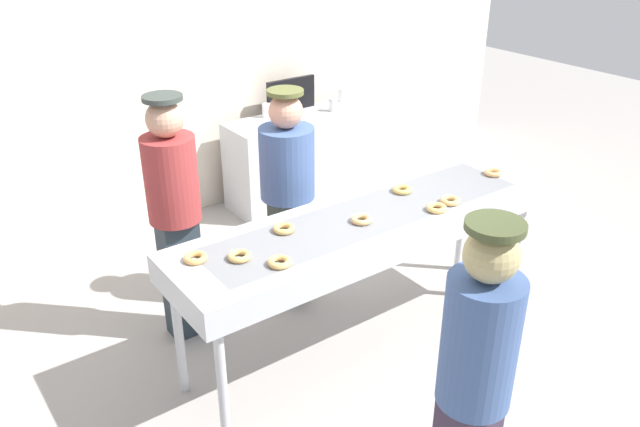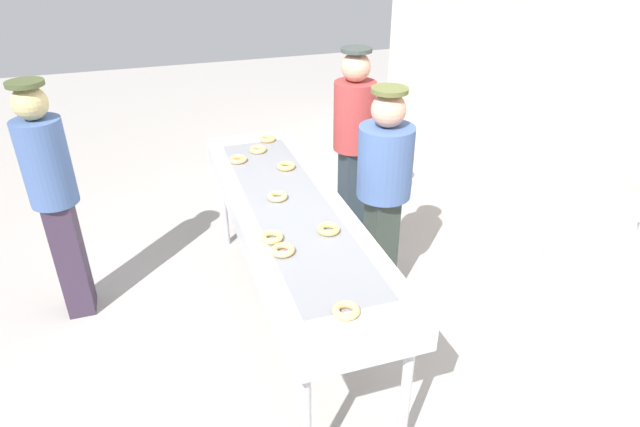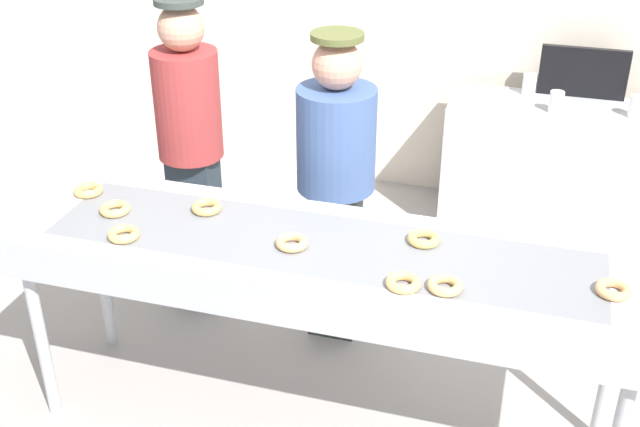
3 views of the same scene
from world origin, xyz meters
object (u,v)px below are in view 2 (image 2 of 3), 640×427
glazed_donut_3 (257,150)px  glazed_donut_7 (277,196)px  fryer_conveyor (290,216)px  glazed_donut_0 (267,139)px  glazed_donut_1 (272,237)px  glazed_donut_5 (346,311)px  glazed_donut_6 (329,229)px  worker_baker (384,183)px  glazed_donut_2 (286,166)px  glazed_donut_8 (283,250)px  worker_assistant (354,138)px  glazed_donut_4 (238,159)px  customer_waiting (54,194)px

glazed_donut_3 → glazed_donut_7: bearing=-3.4°
fryer_conveyor → glazed_donut_0: 1.13m
glazed_donut_1 → glazed_donut_5: bearing=13.0°
glazed_donut_6 → glazed_donut_5: bearing=-12.8°
worker_baker → glazed_donut_2: bearing=44.0°
glazed_donut_3 → glazed_donut_8: same height
glazed_donut_0 → glazed_donut_6: same height
fryer_conveyor → glazed_donut_2: glazed_donut_2 is taller
worker_assistant → glazed_donut_6: bearing=144.2°
fryer_conveyor → worker_assistant: (-0.93, 0.80, 0.10)m
glazed_donut_4 → glazed_donut_6: bearing=14.7°
fryer_conveyor → glazed_donut_1: bearing=-28.7°
fryer_conveyor → glazed_donut_7: glazed_donut_7 is taller
glazed_donut_8 → glazed_donut_1: bearing=-170.2°
glazed_donut_4 → glazed_donut_2: bearing=53.2°
glazed_donut_2 → worker_baker: worker_baker is taller
glazed_donut_0 → glazed_donut_3: same height
glazed_donut_2 → customer_waiting: 1.57m
glazed_donut_5 → glazed_donut_6: (-0.72, 0.16, 0.00)m
fryer_conveyor → glazed_donut_5: 1.13m
glazed_donut_3 → customer_waiting: size_ratio=0.08×
worker_baker → glazed_donut_8: bearing=115.5°
glazed_donut_2 → glazed_donut_1: bearing=-19.9°
glazed_donut_6 → glazed_donut_7: size_ratio=1.00×
glazed_donut_2 → customer_waiting: (-0.11, -1.57, -0.03)m
glazed_donut_1 → glazed_donut_4: size_ratio=1.00×
glazed_donut_0 → customer_waiting: customer_waiting is taller
glazed_donut_3 → glazed_donut_7: 0.82m
glazed_donut_5 → customer_waiting: bearing=-141.6°
worker_baker → customer_waiting: customer_waiting is taller
fryer_conveyor → glazed_donut_3: bearing=-179.7°
glazed_donut_0 → worker_baker: size_ratio=0.08×
glazed_donut_6 → worker_baker: (-0.53, 0.59, -0.04)m
glazed_donut_1 → glazed_donut_6: same height
glazed_donut_1 → glazed_donut_2: bearing=160.1°
glazed_donut_3 → worker_assistant: (-0.02, 0.81, -0.01)m
glazed_donut_4 → worker_baker: bearing=54.3°
worker_baker → worker_assistant: worker_assistant is taller
glazed_donut_1 → glazed_donut_6: size_ratio=1.00×
glazed_donut_2 → glazed_donut_8: size_ratio=1.00×
glazed_donut_5 → glazed_donut_6: same height
glazed_donut_1 → worker_baker: bearing=119.0°
glazed_donut_2 → worker_baker: bearing=54.9°
glazed_donut_4 → glazed_donut_6: same height
worker_baker → glazed_donut_5: bearing=138.1°
worker_assistant → fryer_conveyor: bearing=130.4°
glazed_donut_4 → worker_assistant: bearing=99.1°
glazed_donut_3 → worker_baker: 1.07m
glazed_donut_2 → glazed_donut_7: (0.45, -0.18, 0.00)m
glazed_donut_7 → worker_baker: worker_baker is taller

